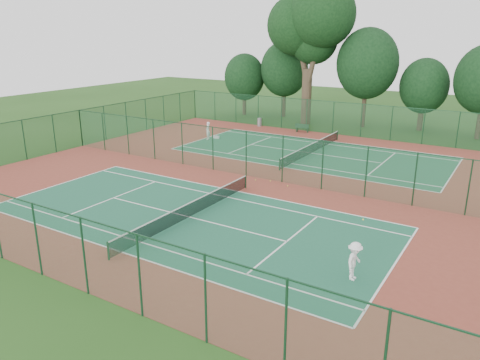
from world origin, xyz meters
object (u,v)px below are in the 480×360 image
Objects in this scene: bench at (302,128)px; player_near at (355,261)px; kit_bag at (216,137)px; trash_bin at (259,122)px; big_tree at (311,24)px; player_far at (208,131)px.

player_near is at bearing -68.72° from bench.
player_near is 2.56× the size of kit_bag.
bench is 2.23× the size of kit_bag.
kit_bag is (-6.24, -7.59, -0.35)m from bench.
bench is at bearing -5.11° from trash_bin.
big_tree is at bearing 28.58° from player_near.
trash_bin reaches higher than bench.
player_far is 17.64m from big_tree.
big_tree reaches higher than bench.
player_near is 1.15× the size of bench.
bench is (5.67, -0.51, 0.01)m from trash_bin.
trash_bin is at bearing 150.45° from player_far.
big_tree is at bearing 100.95° from bench.
player_far is 1.15× the size of bench.
trash_bin reaches higher than kit_bag.
big_tree reaches higher than player_near.
trash_bin is 1.34× the size of kit_bag.
big_tree is (5.05, 13.34, 10.39)m from player_far.
bench is at bearing 35.21° from kit_bag.
bench is at bearing 30.04° from player_near.
bench is at bearing 118.38° from player_far.
big_tree is (-1.66, 4.99, 10.81)m from bench.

